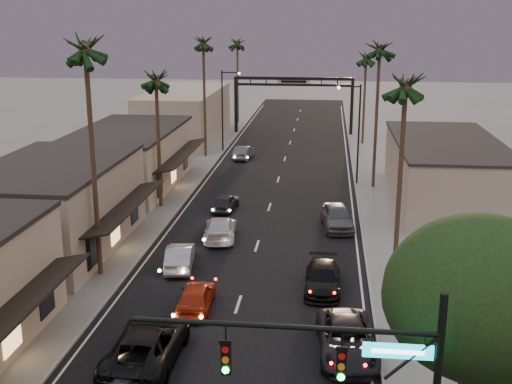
% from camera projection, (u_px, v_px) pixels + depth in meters
% --- Properties ---
extents(ground, '(200.00, 200.00, 0.00)m').
position_uv_depth(ground, '(273.00, 197.00, 54.09)').
color(ground, slate).
rests_on(ground, ground).
extents(road, '(14.00, 120.00, 0.02)m').
position_uv_depth(road, '(277.00, 182.00, 58.88)').
color(road, black).
rests_on(road, ground).
extents(sidewalk_left, '(5.00, 92.00, 0.12)m').
position_uv_depth(sidewalk_left, '(192.00, 162.00, 66.59)').
color(sidewalk_left, slate).
rests_on(sidewalk_left, ground).
extents(sidewalk_right, '(5.00, 92.00, 0.12)m').
position_uv_depth(sidewalk_right, '(377.00, 167.00, 64.54)').
color(sidewalk_right, slate).
rests_on(sidewalk_right, ground).
extents(storefront_mid, '(8.00, 14.00, 5.50)m').
position_uv_depth(storefront_mid, '(54.00, 209.00, 41.35)').
color(storefront_mid, '#9E937E').
rests_on(storefront_mid, ground).
extents(storefront_far, '(8.00, 16.00, 5.00)m').
position_uv_depth(storefront_far, '(129.00, 159.00, 56.74)').
color(storefront_far, tan).
rests_on(storefront_far, ground).
extents(storefront_dist, '(8.00, 20.00, 6.00)m').
position_uv_depth(storefront_dist, '(185.00, 115.00, 78.64)').
color(storefront_dist, '#9E937E').
rests_on(storefront_dist, ground).
extents(building_right, '(8.00, 18.00, 5.00)m').
position_uv_depth(building_right, '(445.00, 173.00, 51.91)').
color(building_right, '#9E937E').
rests_on(building_right, ground).
extents(traffic_signal, '(8.51, 0.22, 7.80)m').
position_uv_depth(traffic_signal, '(366.00, 381.00, 17.64)').
color(traffic_signal, black).
rests_on(traffic_signal, ground).
extents(corner_tree, '(6.20, 6.20, 8.80)m').
position_uv_depth(corner_tree, '(482.00, 304.00, 20.30)').
color(corner_tree, '#38281C').
rests_on(corner_tree, ground).
extents(arch, '(15.20, 0.40, 7.27)m').
position_uv_depth(arch, '(294.00, 91.00, 81.35)').
color(arch, black).
rests_on(arch, ground).
extents(streetlight_right, '(2.13, 0.30, 9.00)m').
position_uv_depth(streetlight_right, '(356.00, 126.00, 56.71)').
color(streetlight_right, black).
rests_on(streetlight_right, ground).
extents(streetlight_left, '(2.13, 0.30, 9.00)m').
position_uv_depth(streetlight_left, '(225.00, 104.00, 70.66)').
color(streetlight_left, black).
rests_on(streetlight_left, ground).
extents(palm_lb, '(3.20, 3.20, 15.20)m').
position_uv_depth(palm_lb, '(85.00, 43.00, 34.21)').
color(palm_lb, '#38281C').
rests_on(palm_lb, ground).
extents(palm_lc, '(3.20, 3.20, 12.20)m').
position_uv_depth(palm_lc, '(156.00, 75.00, 48.40)').
color(palm_lc, '#38281C').
rests_on(palm_lc, ground).
extents(palm_ld, '(3.20, 3.20, 14.20)m').
position_uv_depth(palm_ld, '(203.00, 39.00, 66.08)').
color(palm_ld, '#38281C').
rests_on(palm_ld, ground).
extents(palm_ra, '(3.20, 3.20, 13.20)m').
position_uv_depth(palm_ra, '(406.00, 79.00, 34.79)').
color(palm_ra, '#38281C').
rests_on(palm_ra, ground).
extents(palm_rb, '(3.20, 3.20, 14.20)m').
position_uv_depth(palm_rb, '(380.00, 45.00, 53.69)').
color(palm_rb, '#38281C').
rests_on(palm_rb, ground).
extents(palm_rc, '(3.20, 3.20, 12.20)m').
position_uv_depth(palm_rc, '(366.00, 54.00, 73.36)').
color(palm_rc, '#38281C').
rests_on(palm_rc, ground).
extents(palm_far, '(3.20, 3.20, 13.20)m').
position_uv_depth(palm_far, '(237.00, 40.00, 88.34)').
color(palm_far, '#38281C').
rests_on(palm_far, ground).
extents(oncoming_red, '(1.84, 4.26, 1.43)m').
position_uv_depth(oncoming_red, '(196.00, 297.00, 33.24)').
color(oncoming_red, '#A0240B').
rests_on(oncoming_red, ground).
extents(oncoming_pickup, '(2.93, 6.25, 1.73)m').
position_uv_depth(oncoming_pickup, '(147.00, 345.00, 28.05)').
color(oncoming_pickup, black).
rests_on(oncoming_pickup, ground).
extents(oncoming_silver, '(2.11, 4.54, 1.44)m').
position_uv_depth(oncoming_silver, '(180.00, 257.00, 38.74)').
color(oncoming_silver, '#A1A0A6').
rests_on(oncoming_silver, ground).
extents(oncoming_white, '(2.63, 5.29, 1.48)m').
position_uv_depth(oncoming_white, '(220.00, 228.00, 43.84)').
color(oncoming_white, silver).
rests_on(oncoming_white, ground).
extents(oncoming_dgrey, '(1.95, 4.02, 1.32)m').
position_uv_depth(oncoming_dgrey, '(225.00, 202.00, 50.24)').
color(oncoming_dgrey, black).
rests_on(oncoming_dgrey, ground).
extents(oncoming_grey_far, '(1.97, 4.45, 1.42)m').
position_uv_depth(oncoming_grey_far, '(244.00, 152.00, 68.21)').
color(oncoming_grey_far, '#4D4C51').
rests_on(oncoming_grey_far, ground).
extents(curbside_near, '(2.92, 5.67, 1.53)m').
position_uv_depth(curbside_near, '(347.00, 340.00, 28.73)').
color(curbside_near, black).
rests_on(curbside_near, ground).
extents(curbside_black, '(1.97, 4.81, 1.39)m').
position_uv_depth(curbside_black, '(323.00, 278.00, 35.61)').
color(curbside_black, black).
rests_on(curbside_black, ground).
extents(curbside_grey, '(2.68, 5.24, 1.71)m').
position_uv_depth(curbside_grey, '(337.00, 217.00, 45.95)').
color(curbside_grey, '#4B4A4F').
rests_on(curbside_grey, ground).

